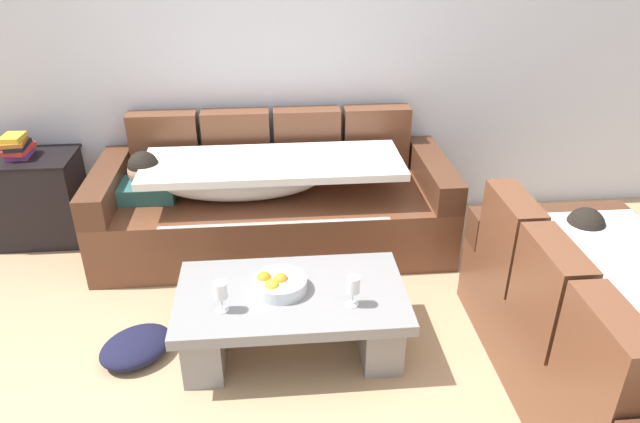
# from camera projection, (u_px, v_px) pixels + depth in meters

# --- Properties ---
(ground_plane) EXTENTS (14.00, 14.00, 0.00)m
(ground_plane) POSITION_uv_depth(u_px,v_px,m) (316.00, 415.00, 2.79)
(ground_plane) COLOR tan
(back_wall) EXTENTS (9.00, 0.10, 2.70)m
(back_wall) POSITION_uv_depth(u_px,v_px,m) (290.00, 37.00, 4.05)
(back_wall) COLOR silver
(back_wall) RESTS_ON ground_plane
(couch_along_wall) EXTENTS (2.40, 0.92, 0.88)m
(couch_along_wall) POSITION_uv_depth(u_px,v_px,m) (269.00, 202.00, 4.05)
(couch_along_wall) COLOR brown
(couch_along_wall) RESTS_ON ground_plane
(couch_near_window) EXTENTS (0.92, 1.77, 0.88)m
(couch_near_window) POSITION_uv_depth(u_px,v_px,m) (609.00, 340.00, 2.76)
(couch_near_window) COLOR brown
(couch_near_window) RESTS_ON ground_plane
(coffee_table) EXTENTS (1.20, 0.68, 0.38)m
(coffee_table) POSITION_uv_depth(u_px,v_px,m) (292.00, 313.00, 3.09)
(coffee_table) COLOR gray
(coffee_table) RESTS_ON ground_plane
(fruit_bowl) EXTENTS (0.28, 0.28, 0.10)m
(fruit_bowl) POSITION_uv_depth(u_px,v_px,m) (279.00, 284.00, 3.02)
(fruit_bowl) COLOR silver
(fruit_bowl) RESTS_ON coffee_table
(wine_glass_near_left) EXTENTS (0.07, 0.07, 0.17)m
(wine_glass_near_left) POSITION_uv_depth(u_px,v_px,m) (221.00, 291.00, 2.83)
(wine_glass_near_left) COLOR silver
(wine_glass_near_left) RESTS_ON coffee_table
(wine_glass_near_right) EXTENTS (0.07, 0.07, 0.17)m
(wine_glass_near_right) POSITION_uv_depth(u_px,v_px,m) (353.00, 286.00, 2.88)
(wine_glass_near_right) COLOR silver
(wine_glass_near_right) RESTS_ON coffee_table
(side_cabinet) EXTENTS (0.72, 0.44, 0.64)m
(side_cabinet) POSITION_uv_depth(u_px,v_px,m) (30.00, 199.00, 4.12)
(side_cabinet) COLOR black
(side_cabinet) RESTS_ON ground_plane
(book_stack_on_cabinet) EXTENTS (0.18, 0.24, 0.16)m
(book_stack_on_cabinet) POSITION_uv_depth(u_px,v_px,m) (17.00, 146.00, 3.94)
(book_stack_on_cabinet) COLOR #72337F
(book_stack_on_cabinet) RESTS_ON side_cabinet
(crumpled_garment) EXTENTS (0.51, 0.51, 0.12)m
(crumpled_garment) POSITION_uv_depth(u_px,v_px,m) (136.00, 347.00, 3.13)
(crumpled_garment) COLOR #191933
(crumpled_garment) RESTS_ON ground_plane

